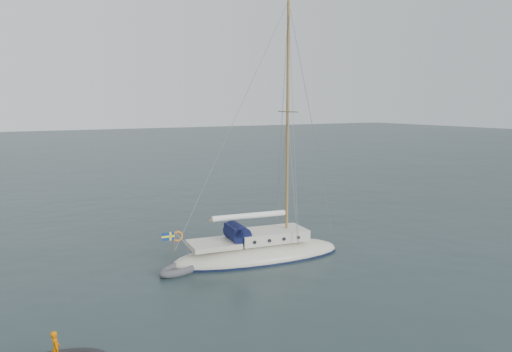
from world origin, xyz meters
TOP-DOWN VIEW (x-y plane):
  - ground at (0.00, 0.00)m, footprint 300.00×300.00m
  - sailboat at (0.03, -0.79)m, footprint 10.65×3.19m
  - dinghy at (-4.72, -0.76)m, footprint 2.80×1.26m

SIDE VIEW (x-z plane):
  - ground at x=0.00m, z-range 0.00..0.00m
  - dinghy at x=-4.72m, z-range -0.02..0.38m
  - sailboat at x=0.03m, z-range -6.44..8.73m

